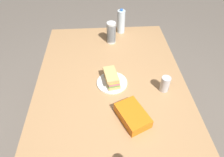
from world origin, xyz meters
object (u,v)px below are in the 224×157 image
(water_bottle_tall, at_px, (121,22))
(paper_plate, at_px, (112,83))
(plastic_cup_stack, at_px, (111,33))
(chip_bag, at_px, (132,115))
(soda_can_silver, at_px, (165,84))
(sandwich, at_px, (112,78))
(dining_table, at_px, (112,95))

(water_bottle_tall, bearing_deg, paper_plate, 169.30)
(water_bottle_tall, height_order, plastic_cup_stack, water_bottle_tall)
(paper_plate, height_order, chip_bag, chip_bag)
(paper_plate, xyz_separation_m, soda_can_silver, (-0.09, -0.38, 0.06))
(paper_plate, relative_size, sandwich, 1.20)
(plastic_cup_stack, relative_size, soda_can_silver, 1.66)
(sandwich, bearing_deg, chip_bag, -161.23)
(water_bottle_tall, relative_size, plastic_cup_stack, 1.21)
(dining_table, height_order, paper_plate, paper_plate)
(dining_table, distance_m, chip_bag, 0.31)
(dining_table, bearing_deg, soda_can_silver, -94.41)
(paper_plate, distance_m, chip_bag, 0.35)
(dining_table, distance_m, soda_can_silver, 0.41)
(chip_bag, height_order, soda_can_silver, soda_can_silver)
(dining_table, bearing_deg, sandwich, -4.53)
(paper_plate, xyz_separation_m, chip_bag, (-0.33, -0.11, 0.03))
(dining_table, bearing_deg, plastic_cup_stack, -3.36)
(chip_bag, relative_size, water_bottle_tall, 0.94)
(dining_table, bearing_deg, paper_plate, -7.06)
(paper_plate, height_order, plastic_cup_stack, plastic_cup_stack)
(dining_table, xyz_separation_m, chip_bag, (-0.27, -0.12, 0.11))
(chip_bag, bearing_deg, dining_table, -0.12)
(dining_table, height_order, chip_bag, chip_bag)
(chip_bag, bearing_deg, plastic_cup_stack, -18.74)
(paper_plate, bearing_deg, chip_bag, -161.45)
(dining_table, height_order, plastic_cup_stack, plastic_cup_stack)
(soda_can_silver, bearing_deg, paper_plate, 76.36)
(plastic_cup_stack, bearing_deg, dining_table, 176.64)
(plastic_cup_stack, bearing_deg, sandwich, 176.78)
(chip_bag, distance_m, plastic_cup_stack, 0.89)
(sandwich, relative_size, chip_bag, 0.84)
(sandwich, bearing_deg, water_bottle_tall, -10.94)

